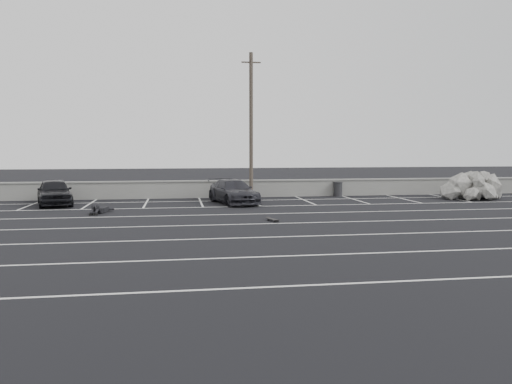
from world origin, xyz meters
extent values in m
plane|color=black|center=(0.00, 0.00, 0.00)|extent=(120.00, 120.00, 0.00)
cube|color=gray|center=(0.00, 14.00, 0.50)|extent=(50.00, 0.35, 1.00)
cube|color=gray|center=(0.00, 14.00, 1.02)|extent=(50.00, 0.45, 0.08)
cube|color=silver|center=(0.00, -6.00, 0.00)|extent=(36.00, 0.10, 0.01)
cube|color=silver|center=(0.00, -3.00, 0.00)|extent=(36.00, 0.10, 0.01)
cube|color=silver|center=(0.00, 0.00, 0.00)|extent=(36.00, 0.10, 0.01)
cube|color=silver|center=(0.00, 3.00, 0.00)|extent=(36.00, 0.10, 0.01)
cube|color=silver|center=(0.00, 6.00, 0.00)|extent=(36.00, 0.10, 0.01)
cube|color=silver|center=(0.00, 9.00, 0.00)|extent=(36.00, 0.10, 0.01)
cube|color=silver|center=(0.00, 12.00, 0.00)|extent=(36.00, 0.10, 0.01)
cube|color=silver|center=(-11.00, 11.50, 0.00)|extent=(0.10, 5.00, 0.01)
cube|color=silver|center=(-8.00, 11.50, 0.00)|extent=(0.10, 5.00, 0.01)
cube|color=silver|center=(-5.00, 11.50, 0.00)|extent=(0.10, 5.00, 0.01)
cube|color=silver|center=(-2.00, 11.50, 0.00)|extent=(0.10, 5.00, 0.01)
cube|color=silver|center=(1.00, 11.50, 0.00)|extent=(0.10, 5.00, 0.01)
cube|color=silver|center=(4.00, 11.50, 0.00)|extent=(0.10, 5.00, 0.01)
cube|color=silver|center=(7.00, 11.50, 0.00)|extent=(0.10, 5.00, 0.01)
cube|color=silver|center=(10.00, 11.50, 0.00)|extent=(0.10, 5.00, 0.01)
cube|color=silver|center=(13.00, 11.50, 0.00)|extent=(0.10, 5.00, 0.01)
imported|color=black|center=(-9.73, 11.24, 0.70)|extent=(2.72, 4.41, 1.40)
imported|color=#242329|center=(-0.25, 10.61, 0.65)|extent=(2.84, 4.77, 1.30)
cylinder|color=#4C4238|center=(1.11, 13.20, 4.32)|extent=(0.23, 0.23, 8.63)
cube|color=#4C4238|center=(1.11, 13.20, 8.06)|extent=(1.15, 0.08, 0.08)
cylinder|color=#262628|center=(6.68, 13.60, 0.43)|extent=(0.69, 0.69, 0.86)
cylinder|color=#262628|center=(6.68, 13.60, 0.88)|extent=(0.76, 0.76, 0.05)
cube|color=black|center=(0.61, 3.64, 0.09)|extent=(0.44, 0.81, 0.02)
cube|color=#262628|center=(0.52, 3.88, 0.05)|extent=(0.17, 0.10, 0.04)
cube|color=#262628|center=(0.69, 3.39, 0.05)|extent=(0.17, 0.10, 0.04)
cylinder|color=black|center=(0.43, 3.85, 0.03)|extent=(0.05, 0.06, 0.06)
cylinder|color=black|center=(0.61, 3.91, 0.03)|extent=(0.05, 0.06, 0.06)
cylinder|color=black|center=(0.60, 3.36, 0.03)|extent=(0.05, 0.06, 0.06)
cylinder|color=black|center=(0.78, 3.42, 0.03)|extent=(0.05, 0.06, 0.06)
camera|label=1|loc=(-3.25, -16.41, 3.00)|focal=35.00mm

